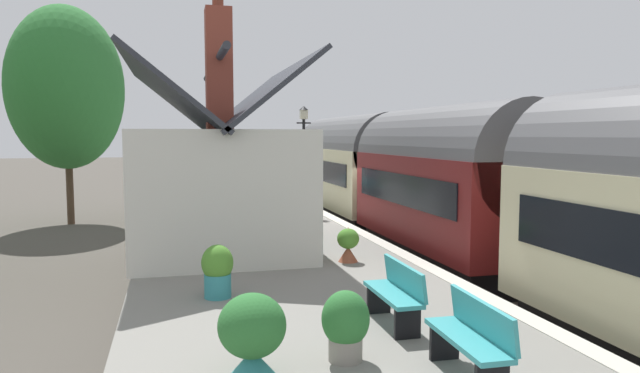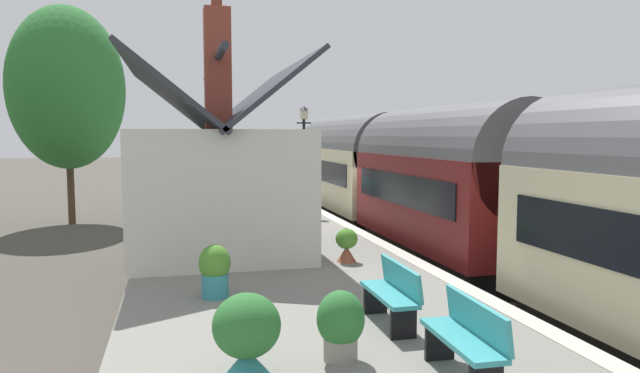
{
  "view_description": "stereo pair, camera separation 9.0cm",
  "coord_description": "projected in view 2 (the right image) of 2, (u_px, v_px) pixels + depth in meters",
  "views": [
    {
      "loc": [
        -16.58,
        6.18,
        3.54
      ],
      "look_at": [
        1.52,
        1.5,
        1.85
      ],
      "focal_mm": 32.04,
      "sensor_mm": 36.0,
      "label": 1
    },
    {
      "loc": [
        -16.6,
        6.09,
        3.54
      ],
      "look_at": [
        1.52,
        1.5,
        1.85
      ],
      "focal_mm": 32.04,
      "sensor_mm": 36.0,
      "label": 2
    }
  ],
  "objects": [
    {
      "name": "ground_plane",
      "position": [
        378.0,
        249.0,
        17.84
      ],
      "size": [
        160.0,
        160.0,
        0.0
      ],
      "primitive_type": "plane",
      "color": "#4C473F"
    },
    {
      "name": "platform",
      "position": [
        251.0,
        241.0,
        16.82
      ],
      "size": [
        32.0,
        5.99,
        0.85
      ],
      "primitive_type": "cube",
      "color": "gray",
      "rests_on": "ground"
    },
    {
      "name": "platform_edge_coping",
      "position": [
        342.0,
        223.0,
        17.47
      ],
      "size": [
        32.0,
        0.36,
        0.02
      ],
      "primitive_type": "cube",
      "color": "beige",
      "rests_on": "platform"
    },
    {
      "name": "rail_near",
      "position": [
        426.0,
        244.0,
        18.23
      ],
      "size": [
        52.0,
        0.08,
        0.14
      ],
      "primitive_type": "cube",
      "color": "gray",
      "rests_on": "ground"
    },
    {
      "name": "rail_far",
      "position": [
        384.0,
        246.0,
        17.88
      ],
      "size": [
        52.0,
        0.08,
        0.14
      ],
      "primitive_type": "cube",
      "color": "gray",
      "rests_on": "ground"
    },
    {
      "name": "train",
      "position": [
        450.0,
        186.0,
        15.0
      ],
      "size": [
        25.83,
        2.73,
        4.32
      ],
      "color": "black",
      "rests_on": "ground"
    },
    {
      "name": "station_building",
      "position": [
        216.0,
        182.0,
        13.91
      ],
      "size": [
        6.56,
        4.06,
        5.77
      ],
      "color": "silver",
      "rests_on": "platform"
    },
    {
      "name": "bench_near_building",
      "position": [
        245.0,
        184.0,
        25.8
      ],
      "size": [
        1.42,
        0.5,
        0.88
      ],
      "color": "teal",
      "rests_on": "platform"
    },
    {
      "name": "bench_mid_platform",
      "position": [
        466.0,
        337.0,
        6.26
      ],
      "size": [
        1.41,
        0.48,
        0.88
      ],
      "color": "teal",
      "rests_on": "platform"
    },
    {
      "name": "bench_platform_end",
      "position": [
        250.0,
        189.0,
        23.54
      ],
      "size": [
        1.42,
        0.49,
        0.88
      ],
      "color": "teal",
      "rests_on": "platform"
    },
    {
      "name": "bench_by_lamp",
      "position": [
        393.0,
        292.0,
        8.05
      ],
      "size": [
        1.41,
        0.45,
        0.88
      ],
      "color": "teal",
      "rests_on": "platform"
    },
    {
      "name": "planter_under_sign",
      "position": [
        167.0,
        184.0,
        25.75
      ],
      "size": [
        0.56,
        0.56,
        0.92
      ],
      "color": "gray",
      "rests_on": "platform"
    },
    {
      "name": "planter_bench_right",
      "position": [
        206.0,
        195.0,
        22.51
      ],
      "size": [
        0.43,
        0.43,
        0.64
      ],
      "color": "teal",
      "rests_on": "platform"
    },
    {
      "name": "planter_corner_building",
      "position": [
        341.0,
        324.0,
        6.78
      ],
      "size": [
        0.58,
        0.58,
        0.85
      ],
      "color": "gray",
      "rests_on": "platform"
    },
    {
      "name": "planter_edge_far",
      "position": [
        247.0,
        332.0,
        6.34
      ],
      "size": [
        0.77,
        0.77,
        0.94
      ],
      "color": "teal",
      "rests_on": "platform"
    },
    {
      "name": "planter_edge_near",
      "position": [
        224.0,
        188.0,
        24.96
      ],
      "size": [
        0.48,
        0.48,
        0.72
      ],
      "color": "gray",
      "rests_on": "platform"
    },
    {
      "name": "planter_bench_left",
      "position": [
        215.0,
        270.0,
        9.43
      ],
      "size": [
        0.53,
        0.53,
        0.89
      ],
      "color": "teal",
      "rests_on": "platform"
    },
    {
      "name": "planter_by_door",
      "position": [
        347.0,
        245.0,
        12.11
      ],
      "size": [
        0.47,
        0.47,
        0.75
      ],
      "color": "#9E5138",
      "rests_on": "platform"
    },
    {
      "name": "lamp_post_platform",
      "position": [
        304.0,
        139.0,
        19.56
      ],
      "size": [
        0.32,
        0.5,
        3.68
      ],
      "color": "black",
      "rests_on": "platform"
    },
    {
      "name": "station_sign_board",
      "position": [
        290.0,
        176.0,
        20.76
      ],
      "size": [
        0.96,
        0.06,
        1.57
      ],
      "color": "black",
      "rests_on": "platform"
    },
    {
      "name": "tree_mid_background",
      "position": [
        67.0,
        88.0,
        22.36
      ],
      "size": [
        4.9,
        4.38,
        8.57
      ],
      "color": "#4C3828",
      "rests_on": "ground"
    }
  ]
}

